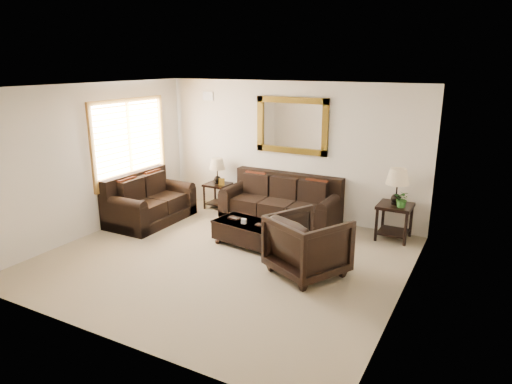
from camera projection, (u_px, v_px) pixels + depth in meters
The scene contains 11 objects.
room at pixel (222, 177), 6.96m from camera, with size 5.51×5.01×2.71m.
window at pixel (130, 141), 8.90m from camera, with size 0.07×1.96×1.66m.
mirror at pixel (292, 126), 8.89m from camera, with size 1.50×0.06×1.10m.
air_vent at pixel (208, 96), 9.65m from camera, with size 0.25×0.02×0.18m, color #999999.
sofa at pixel (282, 205), 8.96m from camera, with size 2.26×0.98×0.93m.
loveseat at pixel (148, 204), 9.00m from camera, with size 1.00×1.69×0.95m.
end_table_left at pixel (217, 176), 9.71m from camera, with size 0.49×0.49×1.09m.
end_table_right at pixel (396, 194), 7.94m from camera, with size 0.58×0.58×1.28m.
coffee_table at pixel (249, 231), 7.84m from camera, with size 1.26×0.80×0.50m.
armchair at pixel (308, 242), 6.68m from camera, with size 0.97×0.91×1.00m, color black.
potted_plant at pixel (402, 201), 7.81m from camera, with size 0.27×0.30×0.23m, color #255A1E.
Camera 1 is at (3.65, -5.71, 3.05)m, focal length 32.00 mm.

